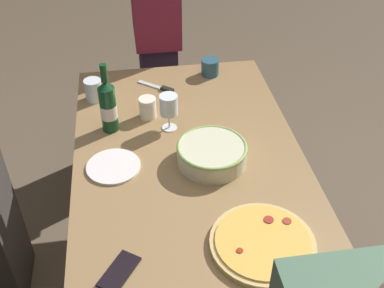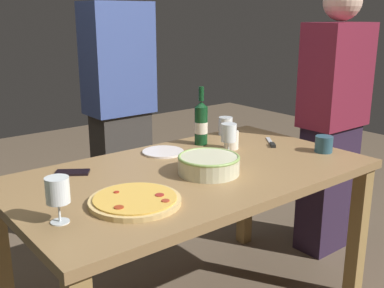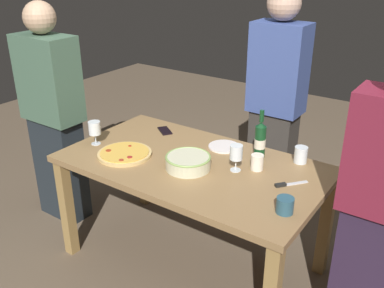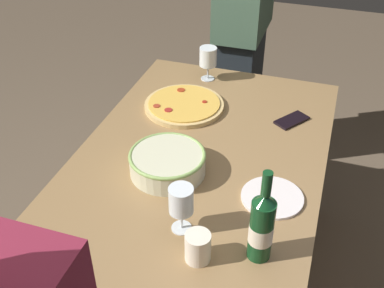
% 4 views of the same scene
% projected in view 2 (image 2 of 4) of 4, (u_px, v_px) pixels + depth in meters
% --- Properties ---
extents(dining_table, '(1.60, 0.90, 0.75)m').
position_uv_depth(dining_table, '(192.00, 190.00, 2.08)').
color(dining_table, olive).
rests_on(dining_table, ground).
extents(pizza, '(0.34, 0.34, 0.03)m').
position_uv_depth(pizza, '(135.00, 201.00, 1.69)').
color(pizza, '#D7B36F').
rests_on(pizza, dining_table).
extents(serving_bowl, '(0.27, 0.27, 0.08)m').
position_uv_depth(serving_bowl, '(209.00, 164.00, 2.00)').
color(serving_bowl, beige).
rests_on(serving_bowl, dining_table).
extents(wine_bottle, '(0.07, 0.07, 0.31)m').
position_uv_depth(wine_bottle, '(201.00, 123.00, 2.43)').
color(wine_bottle, '#113E1D').
rests_on(wine_bottle, dining_table).
extents(wine_glass_near_pizza, '(0.08, 0.08, 0.16)m').
position_uv_depth(wine_glass_near_pizza, '(58.00, 193.00, 1.51)').
color(wine_glass_near_pizza, white).
rests_on(wine_glass_near_pizza, dining_table).
extents(wine_glass_by_bottle, '(0.08, 0.08, 0.16)m').
position_uv_depth(wine_glass_by_bottle, '(229.00, 133.00, 2.23)').
color(wine_glass_by_bottle, white).
rests_on(wine_glass_by_bottle, dining_table).
extents(cup_amber, '(0.08, 0.08, 0.10)m').
position_uv_depth(cup_amber, '(226.00, 126.00, 2.65)').
color(cup_amber, white).
rests_on(cup_amber, dining_table).
extents(cup_ceramic, '(0.09, 0.09, 0.08)m').
position_uv_depth(cup_ceramic, '(324.00, 144.00, 2.32)').
color(cup_ceramic, '#2B5366').
rests_on(cup_ceramic, dining_table).
extents(cup_spare, '(0.07, 0.07, 0.09)m').
position_uv_depth(cup_spare, '(231.00, 140.00, 2.37)').
color(cup_spare, white).
rests_on(cup_spare, dining_table).
extents(side_plate, '(0.21, 0.21, 0.01)m').
position_uv_depth(side_plate, '(163.00, 152.00, 2.31)').
color(side_plate, white).
rests_on(side_plate, dining_table).
extents(cell_phone, '(0.16, 0.14, 0.01)m').
position_uv_depth(cell_phone, '(72.00, 172.00, 2.01)').
color(cell_phone, black).
rests_on(cell_phone, dining_table).
extents(pizza_knife, '(0.14, 0.17, 0.02)m').
position_uv_depth(pizza_knife, '(271.00, 143.00, 2.46)').
color(pizza_knife, silver).
rests_on(pizza_knife, dining_table).
extents(person_host, '(0.40, 0.24, 1.59)m').
position_uv_depth(person_host, '(332.00, 122.00, 2.73)').
color(person_host, '#2D1F35').
rests_on(person_host, ground).
extents(person_guest_right, '(0.38, 0.24, 1.72)m').
position_uv_depth(person_guest_right, '(120.00, 107.00, 2.76)').
color(person_guest_right, '#35312D').
rests_on(person_guest_right, ground).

